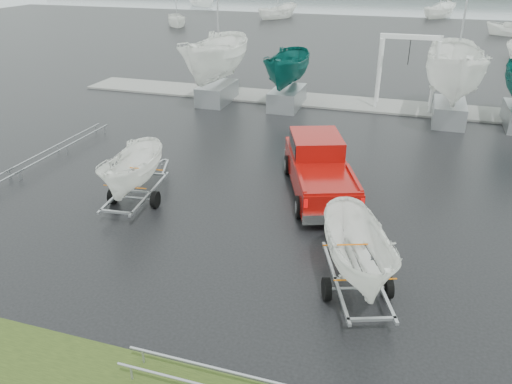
{
  "coord_description": "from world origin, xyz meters",
  "views": [
    {
      "loc": [
        5.66,
        -16.38,
        8.15
      ],
      "look_at": [
        1.28,
        -2.62,
        1.2
      ],
      "focal_mm": 35.0,
      "sensor_mm": 36.0,
      "label": 1
    }
  ],
  "objects_px": {
    "trailer_hitched": "(363,210)",
    "trailer_parked": "(130,139)",
    "boat_hoist": "(408,62)",
    "pickup_truck": "(318,165)"
  },
  "relations": [
    {
      "from": "trailer_parked",
      "to": "trailer_hitched",
      "type": "bearing_deg",
      "value": -26.34
    },
    {
      "from": "trailer_hitched",
      "to": "boat_hoist",
      "type": "relative_size",
      "value": 1.11
    },
    {
      "from": "trailer_parked",
      "to": "boat_hoist",
      "type": "relative_size",
      "value": 1.08
    },
    {
      "from": "trailer_parked",
      "to": "boat_hoist",
      "type": "height_order",
      "value": "trailer_parked"
    },
    {
      "from": "trailer_hitched",
      "to": "trailer_parked",
      "type": "relative_size",
      "value": 1.03
    },
    {
      "from": "pickup_truck",
      "to": "trailer_hitched",
      "type": "height_order",
      "value": "trailer_hitched"
    },
    {
      "from": "trailer_hitched",
      "to": "boat_hoist",
      "type": "height_order",
      "value": "trailer_hitched"
    },
    {
      "from": "pickup_truck",
      "to": "boat_hoist",
      "type": "bearing_deg",
      "value": 58.14
    },
    {
      "from": "pickup_truck",
      "to": "trailer_hitched",
      "type": "bearing_deg",
      "value": -90.0
    },
    {
      "from": "trailer_parked",
      "to": "boat_hoist",
      "type": "xyz_separation_m",
      "value": [
        8.5,
        15.39,
        0.24
      ]
    }
  ]
}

